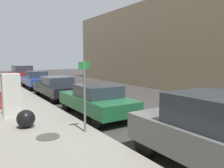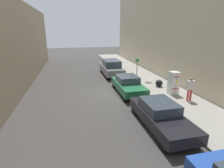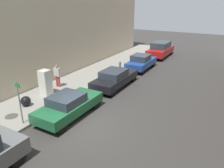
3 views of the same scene
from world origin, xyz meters
The scene contains 12 objects.
ground_plane centered at (0.00, 0.00, 0.00)m, with size 80.00×80.00×0.00m, color #383533.
sidewalk_slab centered at (-4.28, 0.00, 0.07)m, with size 3.82×44.00×0.15m, color gray.
discarded_refrigerator centered at (-4.49, 1.60, 1.03)m, with size 0.67×0.65×1.76m.
manhole_cover centered at (-3.95, -1.62, 0.16)m, with size 0.70×0.70×0.02m, color #47443F.
street_sign_post centered at (-2.79, -1.78, 1.47)m, with size 0.36×0.07×2.35m.
fire_hydrant centered at (-2.86, 9.42, 0.54)m, with size 0.22×0.22×0.77m.
trash_bag centered at (-4.31, -0.29, 0.46)m, with size 0.62×0.62×0.62m, color black.
pedestrian_walking_far centered at (-4.82, 3.14, 1.14)m, with size 0.49×0.23×1.71m.
parked_sedan_green centered at (-1.29, 0.22, 0.72)m, with size 1.79×4.30×1.39m.
parked_sedan_dark centered at (-1.29, 5.57, 0.71)m, with size 1.78×4.65×1.37m.
parked_hatchback_blue centered at (-1.29, 10.81, 0.76)m, with size 1.72×4.02×1.47m.
parked_suv_red centered at (-1.29, 16.70, 0.91)m, with size 1.95×4.78×1.76m.
Camera 3 is at (6.33, -8.23, 6.24)m, focal length 35.00 mm.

